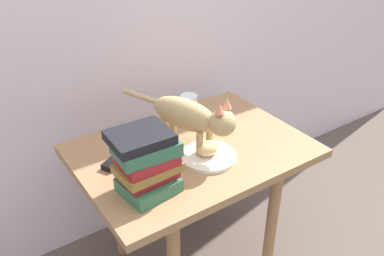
% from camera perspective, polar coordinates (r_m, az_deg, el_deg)
% --- Properties ---
extents(side_table, '(0.81, 0.59, 0.58)m').
position_cam_1_polar(side_table, '(1.52, 0.00, -5.26)').
color(side_table, '#9E724C').
rests_on(side_table, ground).
extents(plate, '(0.19, 0.19, 0.01)m').
position_cam_1_polar(plate, '(1.42, 2.30, -3.92)').
color(plate, silver).
rests_on(plate, side_table).
extents(bread_roll, '(0.09, 0.07, 0.05)m').
position_cam_1_polar(bread_roll, '(1.40, 2.23, -2.81)').
color(bread_roll, '#E0BC7A').
rests_on(bread_roll, plate).
extents(cat, '(0.21, 0.46, 0.23)m').
position_cam_1_polar(cat, '(1.40, -0.06, 1.60)').
color(cat, tan).
rests_on(cat, side_table).
extents(book_stack, '(0.19, 0.17, 0.20)m').
position_cam_1_polar(book_stack, '(1.23, -6.37, -4.66)').
color(book_stack, '#336B4C').
rests_on(book_stack, side_table).
extents(candle_jar, '(0.07, 0.07, 0.08)m').
position_cam_1_polar(candle_jar, '(1.67, -0.43, 3.02)').
color(candle_jar, silver).
rests_on(candle_jar, side_table).
extents(tv_remote, '(0.15, 0.11, 0.02)m').
position_cam_1_polar(tv_remote, '(1.43, -9.91, -4.05)').
color(tv_remote, black).
rests_on(tv_remote, side_table).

